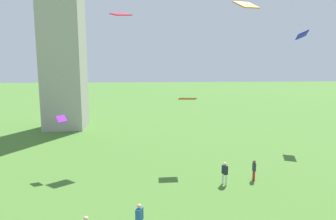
% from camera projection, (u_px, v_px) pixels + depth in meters
% --- Properties ---
extents(person_0, '(0.41, 0.51, 1.70)m').
position_uv_depth(person_0, '(225.00, 172.00, 23.08)').
color(person_0, silver).
rests_on(person_0, ground_plane).
extents(person_2, '(0.32, 0.49, 1.59)m').
position_uv_depth(person_2, '(254.00, 169.00, 23.94)').
color(person_2, red).
rests_on(person_2, ground_plane).
extents(person_4, '(0.42, 0.52, 1.74)m').
position_uv_depth(person_4, '(139.00, 218.00, 16.44)').
color(person_4, '#1E2333').
rests_on(person_4, ground_plane).
extents(kite_flying_1, '(1.61, 1.44, 0.55)m').
position_uv_depth(kite_flying_1, '(246.00, 5.00, 17.46)').
color(kite_flying_1, orange).
extents(kite_flying_2, '(2.07, 1.98, 0.51)m').
position_uv_depth(kite_flying_2, '(121.00, 14.00, 28.85)').
color(kite_flying_2, red).
extents(kite_flying_3, '(1.55, 1.77, 1.02)m').
position_uv_depth(kite_flying_3, '(302.00, 35.00, 34.26)').
color(kite_flying_3, '#1416DF').
extents(kite_flying_4, '(1.47, 1.03, 0.33)m').
position_uv_depth(kite_flying_4, '(187.00, 99.00, 26.54)').
color(kite_flying_4, '#BD581D').
extents(kite_flying_5, '(1.05, 1.12, 0.50)m').
position_uv_depth(kite_flying_5, '(62.00, 119.00, 25.09)').
color(kite_flying_5, purple).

